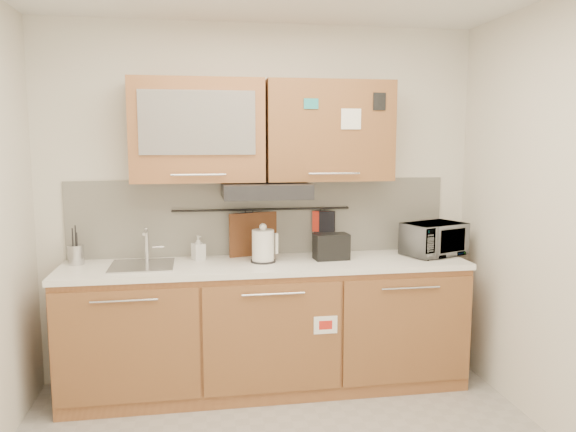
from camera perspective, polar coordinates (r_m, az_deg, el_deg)
name	(u,v)px	position (r m, az deg, el deg)	size (l,w,h in m)	color
wall_back	(261,203)	(4.18, -2.72, 1.30)	(3.20, 3.20, 0.00)	silver
base_cabinet	(267,333)	(4.08, -2.12, -11.77)	(2.80, 0.64, 0.88)	#A76A3B
countertop	(267,265)	(3.94, -2.15, -4.99)	(2.82, 0.62, 0.04)	white
backsplash	(262,217)	(4.18, -2.69, -0.08)	(2.80, 0.02, 0.56)	silver
upper_cabinets	(263,131)	(3.98, -2.54, 8.63)	(1.82, 0.37, 0.70)	#A76A3B
range_hood	(265,190)	(3.92, -2.30, 2.64)	(0.60, 0.46, 0.10)	black
sink	(142,265)	(3.94, -14.57, -4.87)	(0.42, 0.40, 0.26)	silver
utensil_rail	(262,209)	(4.13, -2.63, 0.67)	(0.02, 0.02, 1.30)	black
utensil_crock	(76,254)	(4.11, -20.74, -3.67)	(0.13, 0.13, 0.27)	#B6B6BB
kettle	(263,247)	(3.92, -2.53, -3.13)	(0.20, 0.19, 0.27)	silver
toaster	(331,246)	(4.02, 4.41, -3.08)	(0.25, 0.16, 0.18)	black
microwave	(434,239)	(4.29, 14.59, -2.29)	(0.43, 0.29, 0.24)	#999999
soap_bottle	(198,248)	(4.04, -9.09, -3.20)	(0.08, 0.08, 0.18)	#999999
cutting_board	(253,243)	(4.15, -3.54, -2.76)	(0.37, 0.03, 0.45)	brown
oven_mitt	(246,227)	(4.12, -4.33, -1.12)	(0.13, 0.03, 0.21)	#1F508F
dark_pouch	(324,227)	(4.22, 3.72, -1.13)	(0.15, 0.04, 0.24)	black
pot_holder	(321,221)	(4.21, 3.35, -0.55)	(0.13, 0.02, 0.16)	red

